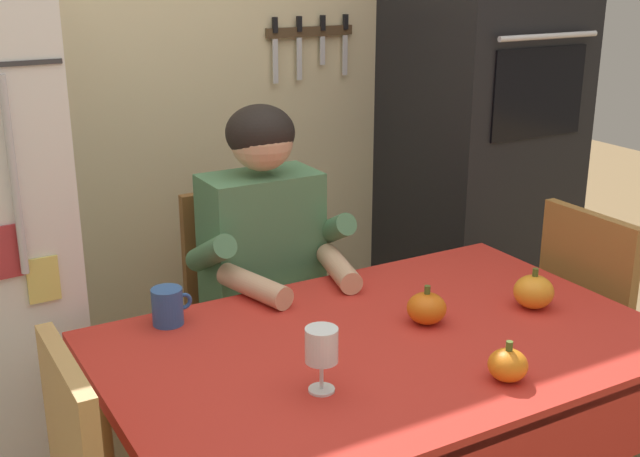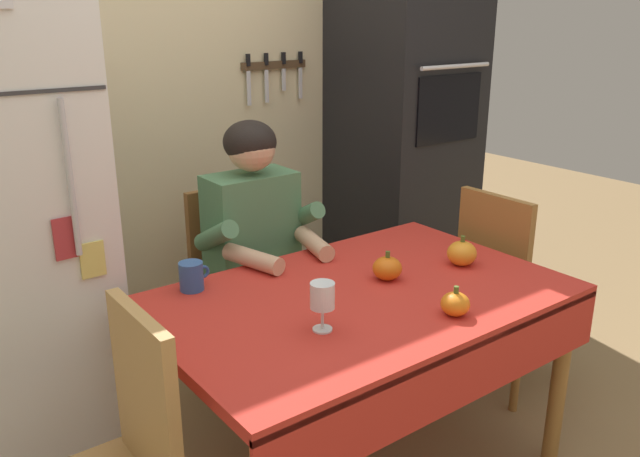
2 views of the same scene
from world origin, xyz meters
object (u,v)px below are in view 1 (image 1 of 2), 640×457
wall_oven (480,121)px  wine_glass (322,348)px  chair_right_side (602,333)px  dining_table (389,373)px  chair_behind_person (248,315)px  pumpkin_small (427,308)px  coffee_mug (168,306)px  seated_person (272,270)px  pumpkin_large (508,365)px  pumpkin_medium (534,292)px

wall_oven → wine_glass: wall_oven is taller
chair_right_side → dining_table: bearing=-173.6°
chair_behind_person → wall_oven: bearing=6.9°
chair_right_side → pumpkin_small: size_ratio=8.82×
chair_right_side → coffee_mug: bearing=168.0°
chair_right_side → wine_glass: (-1.17, -0.22, 0.34)m
chair_behind_person → seated_person: seated_person is taller
seated_person → wine_glass: 0.77m
pumpkin_large → pumpkin_small: size_ratio=0.92×
dining_table → pumpkin_large: (0.13, -0.29, 0.12)m
chair_right_side → wine_glass: chair_right_side is taller
wall_oven → chair_right_side: size_ratio=2.26×
seated_person → pumpkin_large: (0.16, -0.89, 0.04)m
wall_oven → pumpkin_medium: 1.13m
pumpkin_large → pumpkin_medium: bearing=38.9°
dining_table → pumpkin_small: (0.15, 0.05, 0.13)m
coffee_mug → wine_glass: wine_glass is taller
dining_table → chair_behind_person: bearing=92.2°
seated_person → chair_right_side: 1.08m
coffee_mug → wall_oven: bearing=19.8°
pumpkin_medium → coffee_mug: bearing=156.4°
coffee_mug → dining_table: bearing=-41.3°
chair_behind_person → pumpkin_large: size_ratio=9.57×
wall_oven → wine_glass: 1.69m
seated_person → chair_right_side: seated_person is taller
coffee_mug → pumpkin_large: 0.88m
chair_behind_person → chair_right_side: (0.93, -0.69, 0.00)m
wall_oven → seated_person: size_ratio=1.69×
chair_behind_person → pumpkin_small: (0.18, -0.74, 0.27)m
chair_right_side → pumpkin_small: 0.80m
wall_oven → wine_glass: (-1.32, -1.04, -0.20)m
wall_oven → chair_right_side: wall_oven is taller
wall_oven → pumpkin_large: (-0.92, -1.21, -0.27)m
wine_glass → pumpkin_large: wine_glass is taller
pumpkin_large → pumpkin_small: (0.02, 0.34, 0.00)m
dining_table → pumpkin_medium: (0.47, -0.01, 0.13)m
wall_oven → seated_person: wall_oven is taller
pumpkin_medium → pumpkin_small: size_ratio=1.09×
chair_behind_person → pumpkin_medium: (0.50, -0.80, 0.28)m
chair_right_side → pumpkin_large: (-0.77, -0.39, 0.27)m
wine_glass → pumpkin_small: size_ratio=1.45×
chair_behind_person → pumpkin_small: size_ratio=8.82×
dining_table → coffee_mug: 0.60m
pumpkin_large → pumpkin_medium: (0.34, 0.28, 0.01)m
dining_table → pumpkin_large: bearing=-66.0°
seated_person → pumpkin_medium: seated_person is taller
seated_person → wall_oven: bearing=16.5°
chair_behind_person → pumpkin_medium: 0.98m
chair_behind_person → coffee_mug: 0.64m
chair_right_side → wine_glass: bearing=-169.3°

